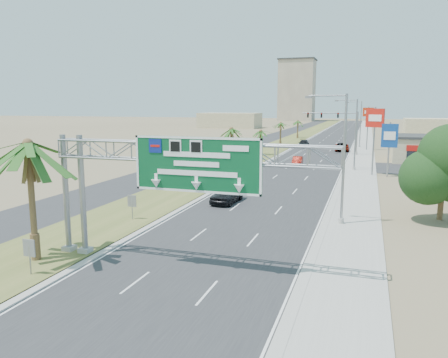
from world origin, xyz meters
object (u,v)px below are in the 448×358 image
object	(u,v)px
palm_near	(28,145)
car_left_lane	(227,194)
car_far	(304,144)
signal_mast	(346,129)
pole_sign_blue	(390,138)
sign_gantry	(173,162)
pole_sign_red_near	(375,122)
car_mid_lane	(298,161)
pole_sign_red_far	(368,116)
car_right_lane	(342,147)

from	to	relation	value
palm_near	car_left_lane	world-z (taller)	palm_near
car_far	signal_mast	bearing A→B (deg)	-57.05
pole_sign_blue	palm_near	bearing A→B (deg)	-118.09
sign_gantry	pole_sign_red_near	size ratio (longest dim) A/B	1.88
car_mid_lane	car_far	size ratio (longest dim) A/B	0.75
car_left_lane	palm_near	bearing A→B (deg)	-104.97
pole_sign_red_far	car_left_lane	bearing A→B (deg)	-102.37
sign_gantry	pole_sign_red_far	world-z (taller)	pole_sign_red_far
car_right_lane	car_far	xyz separation A→B (m)	(-8.35, 5.10, -0.01)
signal_mast	car_far	distance (m)	15.45
car_mid_lane	sign_gantry	bearing A→B (deg)	-94.00
signal_mast	car_mid_lane	size ratio (longest dim) A/B	2.50
palm_near	pole_sign_red_far	size ratio (longest dim) A/B	0.94
car_right_lane	car_mid_lane	bearing A→B (deg)	-106.15
car_far	pole_sign_blue	distance (m)	39.91
signal_mast	car_left_lane	world-z (taller)	signal_mast
car_left_lane	car_mid_lane	size ratio (longest dim) A/B	1.22
sign_gantry	palm_near	xyz separation A→B (m)	(-8.14, -1.93, 0.87)
palm_near	pole_sign_red_near	distance (m)	44.14
car_far	pole_sign_red_far	bearing A→B (deg)	-10.32
palm_near	signal_mast	world-z (taller)	palm_near
sign_gantry	pole_sign_red_far	size ratio (longest dim) A/B	1.89
palm_near	pole_sign_blue	distance (m)	44.57
car_mid_lane	pole_sign_blue	world-z (taller)	pole_sign_blue
palm_near	car_far	bearing A→B (deg)	86.12
signal_mast	pole_sign_red_near	distance (m)	24.73
sign_gantry	car_left_lane	bearing A→B (deg)	97.54
signal_mast	car_far	xyz separation A→B (m)	(-9.24, 11.70, -4.06)
car_far	pole_sign_blue	xyz separation A→B (m)	(15.83, -36.38, 4.29)
palm_near	car_far	distance (m)	76.09
signal_mast	pole_sign_blue	bearing A→B (deg)	-75.05
car_right_lane	pole_sign_red_near	distance (m)	31.88
car_left_lane	car_mid_lane	bearing A→B (deg)	87.98
car_left_lane	pole_sign_blue	bearing A→B (deg)	56.70
car_left_lane	car_mid_lane	xyz separation A→B (m)	(2.33, 28.12, -0.18)
pole_sign_blue	pole_sign_red_far	size ratio (longest dim) A/B	0.79
signal_mast	pole_sign_red_far	xyz separation A→B (m)	(3.83, 10.56, 2.17)
pole_sign_red_near	car_far	bearing A→B (deg)	111.26
pole_sign_red_far	car_mid_lane	bearing A→B (deg)	-109.67
car_left_lane	car_mid_lane	distance (m)	28.22
signal_mast	car_right_lane	distance (m)	7.79
car_left_lane	sign_gantry	bearing A→B (deg)	-79.74
palm_near	pole_sign_blue	xyz separation A→B (m)	(20.96, 39.29, -1.84)
palm_near	signal_mast	size ratio (longest dim) A/B	0.81
car_left_lane	pole_sign_red_far	bearing A→B (deg)	80.34
car_mid_lane	palm_near	bearing A→B (deg)	-103.87
car_far	pole_sign_red_far	xyz separation A→B (m)	(13.06, -1.14, 6.22)
sign_gantry	car_mid_lane	bearing A→B (deg)	89.84
palm_near	car_right_lane	size ratio (longest dim) A/B	1.45
car_left_lane	car_far	distance (m)	57.07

